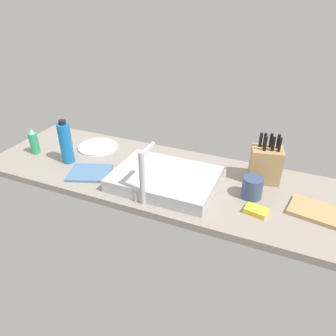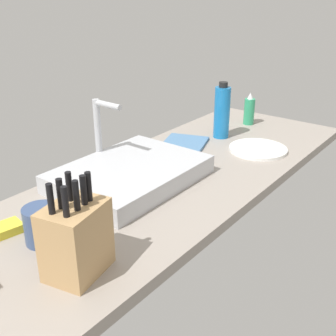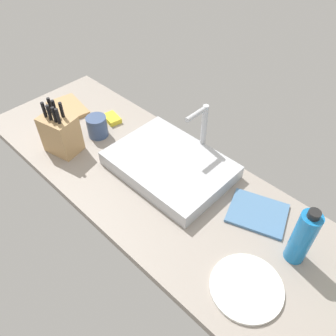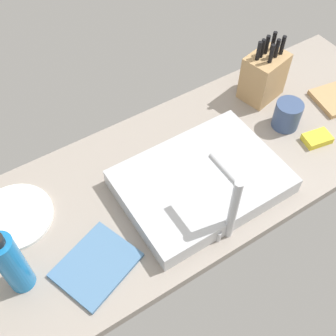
# 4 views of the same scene
# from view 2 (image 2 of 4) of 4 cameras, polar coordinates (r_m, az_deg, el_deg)

# --- Properties ---
(countertop_slab) EXTENTS (1.87, 0.60, 0.04)m
(countertop_slab) POSITION_cam_2_polar(r_m,az_deg,el_deg) (1.42, -1.12, -2.58)
(countertop_slab) COLOR gray
(countertop_slab) RESTS_ON ground
(sink_basin) EXTENTS (0.48, 0.35, 0.06)m
(sink_basin) POSITION_cam_2_polar(r_m,az_deg,el_deg) (1.41, -5.08, -0.77)
(sink_basin) COLOR #B7BABF
(sink_basin) RESTS_ON countertop_slab
(faucet) EXTENTS (0.06, 0.12, 0.25)m
(faucet) POSITION_cam_2_polar(r_m,az_deg,el_deg) (1.49, -9.03, 5.17)
(faucet) COLOR #B7BABF
(faucet) RESTS_ON countertop_slab
(knife_block) EXTENTS (0.16, 0.14, 0.24)m
(knife_block) POSITION_cam_2_polar(r_m,az_deg,el_deg) (0.98, -12.24, -9.20)
(knife_block) COLOR tan
(knife_block) RESTS_ON countertop_slab
(soap_bottle) EXTENTS (0.05, 0.05, 0.15)m
(soap_bottle) POSITION_cam_2_polar(r_m,az_deg,el_deg) (2.02, 10.84, 7.60)
(soap_bottle) COLOR #2D9966
(soap_bottle) RESTS_ON countertop_slab
(water_bottle) EXTENTS (0.07, 0.07, 0.24)m
(water_bottle) POSITION_cam_2_polar(r_m,az_deg,el_deg) (1.81, 7.25, 7.49)
(water_bottle) COLOR #1970B7
(water_bottle) RESTS_ON countertop_slab
(dinner_plate) EXTENTS (0.23, 0.23, 0.01)m
(dinner_plate) POSITION_cam_2_polar(r_m,az_deg,el_deg) (1.71, 12.00, 2.50)
(dinner_plate) COLOR white
(dinner_plate) RESTS_ON countertop_slab
(dish_towel) EXTENTS (0.25, 0.23, 0.01)m
(dish_towel) POSITION_cam_2_polar(r_m,az_deg,el_deg) (1.73, 2.13, 3.22)
(dish_towel) COLOR teal
(dish_towel) RESTS_ON countertop_slab
(coffee_mug) EXTENTS (0.09, 0.09, 0.10)m
(coffee_mug) POSITION_cam_2_polar(r_m,az_deg,el_deg) (1.13, -16.55, -7.34)
(coffee_mug) COLOR #384C75
(coffee_mug) RESTS_ON countertop_slab
(dish_sponge) EXTENTS (0.10, 0.08, 0.02)m
(dish_sponge) POSITION_cam_2_polar(r_m,az_deg,el_deg) (1.21, -21.12, -7.71)
(dish_sponge) COLOR yellow
(dish_sponge) RESTS_ON countertop_slab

